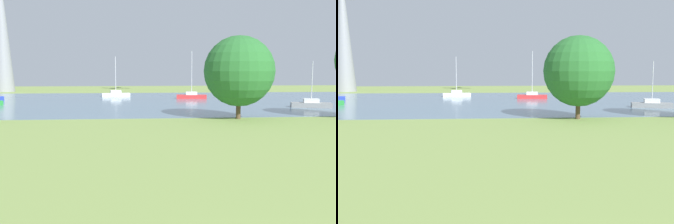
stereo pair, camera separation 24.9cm
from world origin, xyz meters
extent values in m
plane|color=#7F994C|center=(0.00, 22.00, 0.00)|extent=(160.00, 160.00, 0.00)
cube|color=slate|center=(0.00, 50.00, 0.01)|extent=(140.00, 40.00, 0.02)
cube|color=red|center=(5.88, 54.48, 0.32)|extent=(4.96, 2.14, 0.60)
cube|color=white|center=(5.88, 54.48, 0.87)|extent=(1.93, 1.34, 0.50)
cylinder|color=silver|center=(5.88, 54.48, 4.11)|extent=(0.10, 0.10, 6.97)
cube|color=white|center=(-6.52, 59.88, 0.32)|extent=(4.98, 2.24, 0.60)
cube|color=white|center=(-6.52, 59.88, 0.87)|extent=(1.95, 1.37, 0.50)
cylinder|color=silver|center=(-6.52, 59.88, 3.75)|extent=(0.10, 0.10, 6.25)
cube|color=gray|center=(18.56, 38.94, 0.32)|extent=(5.03, 2.79, 0.60)
cube|color=white|center=(18.56, 38.94, 0.87)|extent=(2.04, 1.56, 0.50)
cylinder|color=silver|center=(18.56, 38.94, 3.17)|extent=(0.10, 0.10, 5.11)
cylinder|color=brown|center=(6.65, 29.09, 1.11)|extent=(0.44, 0.44, 2.22)
sphere|color=#296B2E|center=(6.65, 29.09, 4.57)|extent=(6.72, 6.72, 6.72)
cone|color=gray|center=(-30.74, 76.97, 13.83)|extent=(4.40, 4.40, 27.66)
camera|label=1|loc=(-3.22, -6.79, 4.77)|focal=41.07mm
camera|label=2|loc=(-2.97, -6.81, 4.77)|focal=41.07mm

